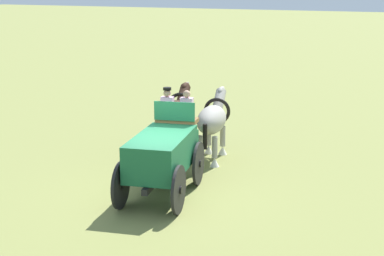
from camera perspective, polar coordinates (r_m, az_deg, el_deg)
ground_plane at (r=16.25m, az=-2.93°, el=-6.58°), size 220.00×220.00×0.00m
show_wagon at (r=16.04m, az=-2.81°, el=-2.39°), size 5.82×2.36×2.72m
draft_horse_near at (r=19.49m, az=-1.73°, el=1.20°), size 3.13×1.38×2.27m
draft_horse_off at (r=19.23m, az=2.02°, el=0.75°), size 3.01×1.31×2.17m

